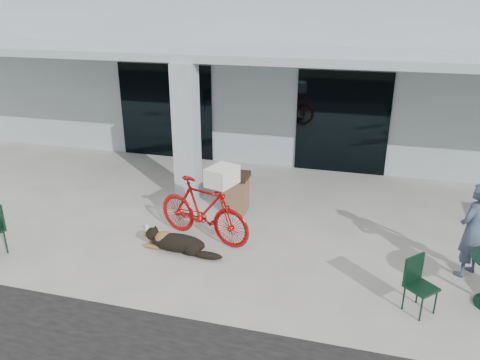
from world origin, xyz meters
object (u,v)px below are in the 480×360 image
(bicycle, at_px, (203,210))
(trash_receptacle, at_px, (236,192))
(person, at_px, (472,230))
(dog, at_px, (178,242))
(cafe_chair_far_a, at_px, (422,287))

(bicycle, height_order, trash_receptacle, bicycle)
(trash_receptacle, bearing_deg, person, -17.44)
(dog, bearing_deg, cafe_chair_far_a, -5.48)
(cafe_chair_far_a, relative_size, trash_receptacle, 0.98)
(dog, relative_size, trash_receptacle, 1.34)
(bicycle, bearing_deg, dog, 170.49)
(dog, distance_m, trash_receptacle, 2.08)
(person, xyz_separation_m, trash_receptacle, (-4.46, 1.40, -0.39))
(dog, height_order, person, person)
(dog, height_order, trash_receptacle, trash_receptacle)
(bicycle, distance_m, trash_receptacle, 1.44)
(dog, bearing_deg, trash_receptacle, 78.55)
(dog, height_order, cafe_chair_far_a, cafe_chair_far_a)
(bicycle, distance_m, person, 4.73)
(dog, xyz_separation_m, cafe_chair_far_a, (4.17, -0.72, 0.24))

